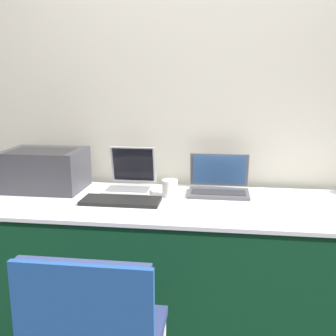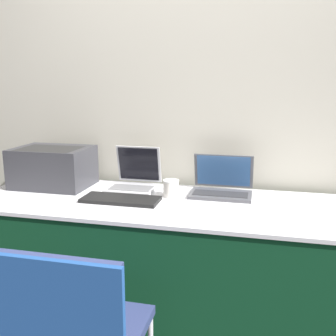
% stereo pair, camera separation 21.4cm
% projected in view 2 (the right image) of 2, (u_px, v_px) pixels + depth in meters
% --- Properties ---
extents(wall_back, '(8.00, 0.05, 2.60)m').
position_uv_depth(wall_back, '(201.00, 103.00, 2.44)').
color(wall_back, '#B7B2A3').
rests_on(wall_back, ground_plane).
extents(table, '(2.40, 0.73, 0.79)m').
position_uv_depth(table, '(185.00, 270.00, 2.21)').
color(table, '#0C381E').
rests_on(table, ground_plane).
extents(printer, '(0.46, 0.34, 0.24)m').
position_uv_depth(printer, '(53.00, 165.00, 2.44)').
color(printer, '#333338').
rests_on(printer, table).
extents(laptop_left, '(0.28, 0.29, 0.25)m').
position_uv_depth(laptop_left, '(134.00, 180.00, 2.40)').
color(laptop_left, '#B7B7BC').
rests_on(laptop_left, table).
extents(laptop_right, '(0.35, 0.27, 0.22)m').
position_uv_depth(laptop_right, '(222.00, 186.00, 2.28)').
color(laptop_right, '#4C4C51').
rests_on(laptop_right, table).
extents(external_keyboard, '(0.43, 0.18, 0.02)m').
position_uv_depth(external_keyboard, '(121.00, 199.00, 2.15)').
color(external_keyboard, black).
rests_on(external_keyboard, table).
extents(coffee_cup, '(0.09, 0.09, 0.10)m').
position_uv_depth(coffee_cup, '(171.00, 188.00, 2.23)').
color(coffee_cup, white).
rests_on(coffee_cup, table).
extents(chair, '(0.49, 0.43, 0.86)m').
position_uv_depth(chair, '(73.00, 324.00, 1.46)').
color(chair, navy).
rests_on(chair, ground_plane).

